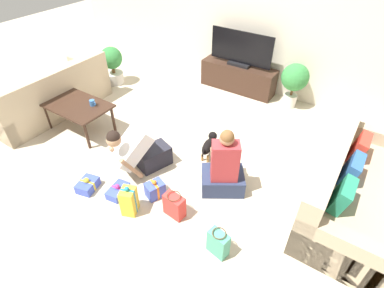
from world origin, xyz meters
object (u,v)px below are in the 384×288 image
at_px(potted_plant_corner_left, 112,64).
at_px(gift_box_d, 88,185).
at_px(tv_console, 238,77).
at_px(sofa_right, 353,190).
at_px(gift_box_b, 129,201).
at_px(person_sitting, 224,170).
at_px(person_kneeling, 139,151).
at_px(gift_box_a, 155,189).
at_px(mug, 92,103).
at_px(sofa_left, 49,97).
at_px(gift_bag_a, 174,205).
at_px(potted_plant_back_right, 294,80).
at_px(dog, 209,144).
at_px(gift_box_c, 118,191).
at_px(coffee_table, 77,107).
at_px(tv, 241,51).
at_px(gift_bag_b, 218,243).

relative_size(potted_plant_corner_left, gift_box_d, 2.36).
xyz_separation_m(tv_console, potted_plant_corner_left, (-2.18, -1.13, 0.16)).
height_order(sofa_right, gift_box_b, sofa_right).
xyz_separation_m(potted_plant_corner_left, person_sitting, (3.22, -1.35, -0.09)).
xyz_separation_m(person_kneeling, gift_box_a, (0.44, -0.25, -0.24)).
xyz_separation_m(tv_console, person_kneeling, (-0.04, -2.79, 0.09)).
relative_size(tv_console, person_kneeling, 1.70).
bearing_deg(gift_box_b, mug, 149.00).
bearing_deg(sofa_left, gift_box_a, 78.71).
relative_size(sofa_right, gift_bag_a, 6.35).
relative_size(sofa_right, potted_plant_corner_left, 2.74).
xyz_separation_m(sofa_right, potted_plant_back_right, (-1.36, 1.86, 0.22)).
xyz_separation_m(dog, gift_box_c, (-0.55, -1.28, -0.13)).
bearing_deg(mug, person_sitting, -0.19).
bearing_deg(potted_plant_back_right, potted_plant_corner_left, -161.66).
bearing_deg(sofa_left, person_kneeling, 82.60).
relative_size(dog, gift_box_c, 1.64).
bearing_deg(coffee_table, potted_plant_corner_left, 116.19).
relative_size(tv, person_sitting, 1.27).
bearing_deg(tv_console, person_sitting, -67.19).
relative_size(tv, person_kneeling, 1.42).
bearing_deg(potted_plant_back_right, person_kneeling, -111.96).
bearing_deg(tv_console, sofa_right, -38.21).
bearing_deg(potted_plant_corner_left, gift_bag_a, -34.23).
xyz_separation_m(potted_plant_back_right, gift_bag_b, (0.37, -3.24, -0.36)).
distance_m(sofa_right, gift_box_a, 2.32).
xyz_separation_m(sofa_left, dog, (2.88, 0.49, -0.10)).
height_order(tv_console, tv, tv).
height_order(tv, mug, tv).
bearing_deg(coffee_table, gift_box_c, -25.25).
bearing_deg(person_sitting, gift_box_b, 18.64).
xyz_separation_m(tv, potted_plant_back_right, (1.06, -0.05, -0.26)).
bearing_deg(gift_bag_a, coffee_table, 166.10).
relative_size(gift_box_d, gift_bag_b, 0.95).
bearing_deg(person_sitting, person_kneeling, -16.77).
bearing_deg(sofa_left, person_sitting, 90.27).
bearing_deg(person_sitting, sofa_left, -32.63).
bearing_deg(person_kneeling, tv_console, 108.48).
distance_m(gift_box_d, gift_bag_a, 1.20).
height_order(potted_plant_corner_left, gift_bag_a, potted_plant_corner_left).
xyz_separation_m(tv, person_kneeling, (-0.04, -2.79, -0.43)).
bearing_deg(mug, tv_console, 63.67).
distance_m(tv_console, gift_bag_a, 3.23).
bearing_deg(tv, dog, -74.53).
bearing_deg(gift_box_a, sofa_left, 168.71).
relative_size(gift_box_c, gift_bag_b, 0.96).
height_order(person_sitting, gift_bag_b, person_sitting).
bearing_deg(gift_bag_b, person_sitting, 115.92).
bearing_deg(gift_box_b, person_kneeling, 120.42).
relative_size(sofa_right, potted_plant_back_right, 2.56).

